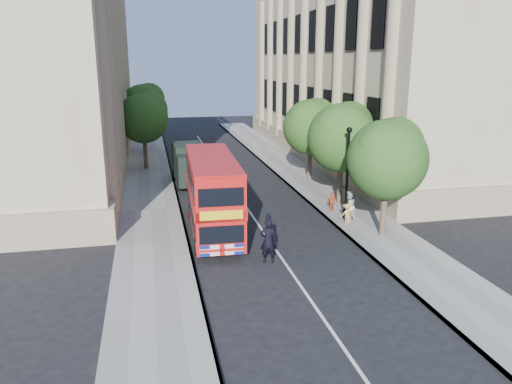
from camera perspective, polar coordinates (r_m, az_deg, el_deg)
ground at (r=21.94m, az=3.83°, el=-8.82°), size 120.00×120.00×0.00m
pavement_right at (r=32.62m, az=8.73°, el=-0.83°), size 3.50×80.00×0.12m
pavement_left at (r=30.56m, az=-11.88°, el=-2.06°), size 3.50×80.00×0.12m
building_right at (r=47.45m, az=12.40°, el=14.82°), size 12.00×38.00×18.00m
building_left at (r=44.03m, az=-23.62°, el=13.97°), size 12.00×38.00×18.00m
tree_right_near at (r=25.51m, az=14.84°, el=4.10°), size 4.00×4.00×6.08m
tree_right_mid at (r=30.87m, az=9.85°, el=6.56°), size 4.20×4.20×6.37m
tree_right_far at (r=36.46m, az=6.32°, el=7.74°), size 4.00×4.00×6.15m
tree_left_far at (r=41.54m, az=-12.71°, el=8.53°), size 4.00×4.00×6.30m
tree_left_back at (r=49.48m, az=-12.72°, el=9.81°), size 4.20×4.20×6.65m
lamp_post at (r=28.15m, az=10.37°, el=1.72°), size 0.32×0.32×5.16m
double_decker_bus at (r=25.78m, az=-5.00°, el=-0.05°), size 2.60×8.64×3.95m
box_van at (r=36.42m, az=-7.63°, el=3.02°), size 2.19×5.02×2.83m
police_constable at (r=22.29m, az=1.41°, el=-5.61°), size 0.82×0.63×2.02m
woman_pedestrian at (r=28.04m, az=10.56°, el=-1.57°), size 1.00×0.89×1.72m
child_a at (r=29.70m, az=8.70°, el=-1.10°), size 0.74×0.46×1.18m
child_b at (r=27.56m, az=10.32°, el=-2.48°), size 0.78×0.50×1.14m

